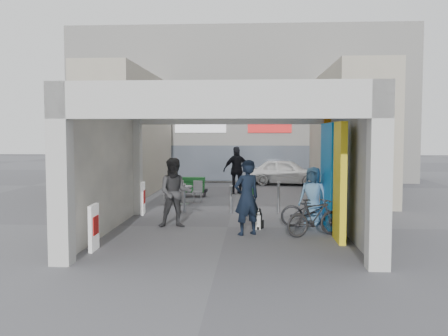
# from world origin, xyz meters

# --- Properties ---
(ground) EXTENTS (90.00, 90.00, 0.00)m
(ground) POSITION_xyz_m (0.00, 0.00, 0.00)
(ground) COLOR #59595E
(ground) RESTS_ON ground
(arcade_canopy) EXTENTS (6.40, 6.45, 6.40)m
(arcade_canopy) POSITION_xyz_m (0.54, -0.82, 2.30)
(arcade_canopy) COLOR #B9B8B4
(arcade_canopy) RESTS_ON ground
(far_building) EXTENTS (18.00, 4.08, 8.00)m
(far_building) POSITION_xyz_m (-0.00, 13.99, 3.99)
(far_building) COLOR silver
(far_building) RESTS_ON ground
(plaza_bldg_left) EXTENTS (2.00, 9.00, 5.00)m
(plaza_bldg_left) POSITION_xyz_m (-4.50, 7.50, 2.50)
(plaza_bldg_left) COLOR #ACA48F
(plaza_bldg_left) RESTS_ON ground
(plaza_bldg_right) EXTENTS (2.00, 9.00, 5.00)m
(plaza_bldg_right) POSITION_xyz_m (4.50, 7.50, 2.50)
(plaza_bldg_right) COLOR #ACA48F
(plaza_bldg_right) RESTS_ON ground
(bollard_left) EXTENTS (0.09, 0.09, 0.90)m
(bollard_left) POSITION_xyz_m (-1.52, 2.42, 0.45)
(bollard_left) COLOR #93959B
(bollard_left) RESTS_ON ground
(bollard_center) EXTENTS (0.09, 0.09, 0.89)m
(bollard_center) POSITION_xyz_m (-0.01, 2.21, 0.44)
(bollard_center) COLOR #93959B
(bollard_center) RESTS_ON ground
(bollard_right) EXTENTS (0.09, 0.09, 0.98)m
(bollard_right) POSITION_xyz_m (1.49, 2.47, 0.49)
(bollard_right) COLOR #93959B
(bollard_right) RESTS_ON ground
(advert_board_near) EXTENTS (0.11, 0.55, 1.00)m
(advert_board_near) POSITION_xyz_m (-2.75, -2.85, 0.51)
(advert_board_near) COLOR white
(advert_board_near) RESTS_ON ground
(advert_board_far) EXTENTS (0.15, 0.56, 1.00)m
(advert_board_far) POSITION_xyz_m (-2.75, 1.95, 0.51)
(advert_board_far) COLOR white
(advert_board_far) RESTS_ON ground
(cafe_set) EXTENTS (1.31, 1.06, 0.79)m
(cafe_set) POSITION_xyz_m (-1.89, 4.48, 0.28)
(cafe_set) COLOR #A2A2A7
(cafe_set) RESTS_ON ground
(produce_stand) EXTENTS (1.16, 0.63, 0.76)m
(produce_stand) POSITION_xyz_m (-1.73, 6.36, 0.30)
(produce_stand) COLOR black
(produce_stand) RESTS_ON ground
(crate_stack) EXTENTS (0.52, 0.45, 0.56)m
(crate_stack) POSITION_xyz_m (0.49, 7.22, 0.28)
(crate_stack) COLOR #195823
(crate_stack) RESTS_ON ground
(border_collie) EXTENTS (0.22, 0.42, 0.59)m
(border_collie) POSITION_xyz_m (0.82, -0.24, 0.23)
(border_collie) COLOR black
(border_collie) RESTS_ON ground
(man_with_dog) EXTENTS (0.82, 0.73, 1.87)m
(man_with_dog) POSITION_xyz_m (0.52, -1.00, 0.94)
(man_with_dog) COLOR black
(man_with_dog) RESTS_ON ground
(man_back_turned) EXTENTS (1.00, 0.84, 1.87)m
(man_back_turned) POSITION_xyz_m (-1.41, -0.11, 0.94)
(man_back_turned) COLOR #37373A
(man_back_turned) RESTS_ON ground
(man_elderly) EXTENTS (0.92, 0.79, 1.60)m
(man_elderly) POSITION_xyz_m (2.35, 0.62, 0.80)
(man_elderly) COLOR #527CA0
(man_elderly) RESTS_ON ground
(man_crates) EXTENTS (1.25, 0.77, 1.98)m
(man_crates) POSITION_xyz_m (0.01, 7.45, 0.99)
(man_crates) COLOR black
(man_crates) RESTS_ON ground
(bicycle_front) EXTENTS (1.73, 0.61, 0.91)m
(bicycle_front) POSITION_xyz_m (2.30, 0.15, 0.45)
(bicycle_front) COLOR black
(bicycle_front) RESTS_ON ground
(bicycle_rear) EXTENTS (1.59, 1.08, 0.93)m
(bicycle_rear) POSITION_xyz_m (2.20, -1.05, 0.47)
(bicycle_rear) COLOR black
(bicycle_rear) RESTS_ON ground
(white_van) EXTENTS (3.97, 2.34, 1.27)m
(white_van) POSITION_xyz_m (2.28, 11.14, 0.63)
(white_van) COLOR silver
(white_van) RESTS_ON ground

